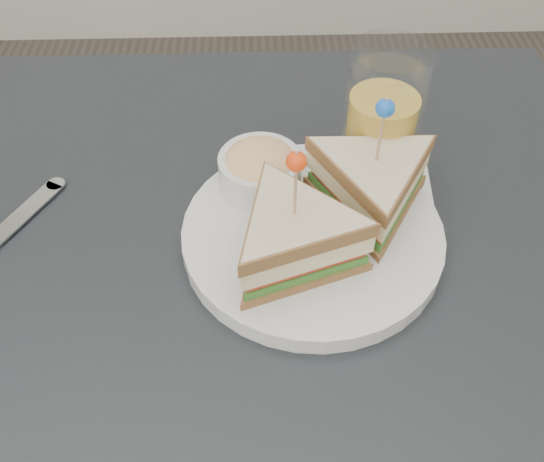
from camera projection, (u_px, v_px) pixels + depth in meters
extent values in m
cube|color=black|center=(262.00, 282.00, 0.60)|extent=(0.80, 0.80, 0.03)
cylinder|color=black|center=(70.00, 260.00, 1.11)|extent=(0.04, 0.04, 0.72)
cylinder|color=black|center=(449.00, 250.00, 1.12)|extent=(0.04, 0.04, 0.72)
cylinder|color=silver|center=(312.00, 237.00, 0.61)|extent=(0.31, 0.31, 0.02)
cylinder|color=silver|center=(313.00, 230.00, 0.61)|extent=(0.31, 0.31, 0.00)
cylinder|color=tan|center=(295.00, 190.00, 0.51)|extent=(0.00, 0.00, 0.08)
sphere|color=red|center=(296.00, 162.00, 0.49)|extent=(0.02, 0.02, 0.02)
cylinder|color=tan|center=(380.00, 136.00, 0.56)|extent=(0.00, 0.00, 0.08)
sphere|color=#1653AB|center=(385.00, 108.00, 0.53)|extent=(0.02, 0.02, 0.02)
cylinder|color=silver|center=(260.00, 172.00, 0.64)|extent=(0.10, 0.10, 0.04)
ellipsoid|color=#E0B772|center=(260.00, 163.00, 0.63)|extent=(0.09, 0.09, 0.04)
cube|color=white|center=(21.00, 216.00, 0.64)|extent=(0.07, 0.11, 0.00)
cylinder|color=white|center=(56.00, 184.00, 0.67)|extent=(0.03, 0.03, 0.00)
cube|color=silver|center=(372.00, 177.00, 0.68)|extent=(0.14, 0.14, 0.00)
cylinder|color=gold|center=(379.00, 138.00, 0.64)|extent=(0.08, 0.08, 0.10)
cylinder|color=white|center=(382.00, 119.00, 0.62)|extent=(0.09, 0.09, 0.16)
cube|color=white|center=(395.00, 97.00, 0.61)|extent=(0.03, 0.03, 0.02)
cube|color=white|center=(372.00, 109.00, 0.61)|extent=(0.03, 0.03, 0.02)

